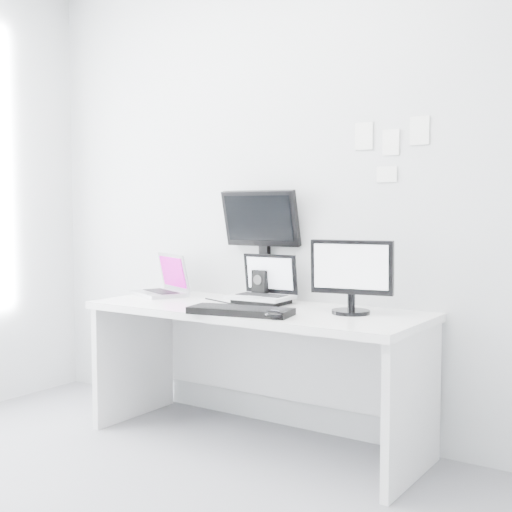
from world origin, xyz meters
TOP-DOWN VIEW (x-y plane):
  - back_wall at (0.00, 1.60)m, footprint 3.60×0.00m
  - desk at (0.00, 1.25)m, footprint 1.80×0.70m
  - macbook at (-0.74, 1.33)m, footprint 0.42×0.37m
  - speaker at (-0.10, 1.48)m, footprint 0.12×0.12m
  - dell_laptop at (-0.04, 1.37)m, footprint 0.34×0.27m
  - rear_monitor at (-0.15, 1.55)m, footprint 0.47×0.19m
  - samsung_monitor at (0.52, 1.32)m, footprint 0.44×0.26m
  - keyboard at (0.08, 1.01)m, footprint 0.54×0.28m
  - mouse at (0.28, 0.98)m, footprint 0.14×0.11m
  - wall_note_0 at (0.45, 1.59)m, footprint 0.10×0.00m
  - wall_note_1 at (0.60, 1.59)m, footprint 0.09×0.00m
  - wall_note_2 at (0.75, 1.59)m, footprint 0.10×0.00m
  - wall_note_3 at (0.58, 1.59)m, footprint 0.11×0.00m

SIDE VIEW (x-z plane):
  - desk at x=0.00m, z-range 0.00..0.73m
  - keyboard at x=0.08m, z-range 0.73..0.76m
  - mouse at x=0.28m, z-range 0.73..0.77m
  - speaker at x=-0.10m, z-range 0.73..0.90m
  - macbook at x=-0.74m, z-range 0.73..0.99m
  - dell_laptop at x=-0.04m, z-range 0.73..1.00m
  - samsung_monitor at x=0.52m, z-range 0.73..1.11m
  - rear_monitor at x=-0.15m, z-range 0.73..1.37m
  - back_wall at x=0.00m, z-range -0.45..3.15m
  - wall_note_3 at x=0.58m, z-range 1.38..1.46m
  - wall_note_1 at x=0.60m, z-range 1.52..1.65m
  - wall_note_0 at x=0.45m, z-range 1.55..1.69m
  - wall_note_2 at x=0.75m, z-range 1.56..1.70m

